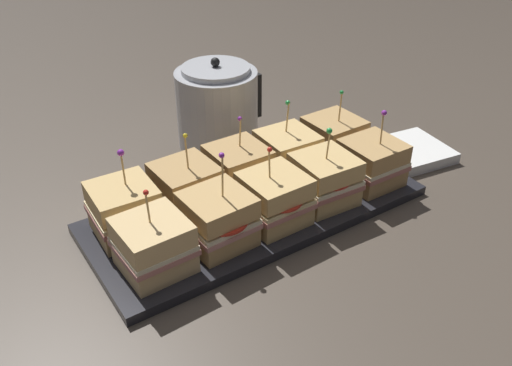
{
  "coord_description": "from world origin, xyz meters",
  "views": [
    {
      "loc": [
        -0.47,
        -0.7,
        0.6
      ],
      "look_at": [
        0.0,
        0.0,
        0.07
      ],
      "focal_mm": 38.0,
      "sensor_mm": 36.0,
      "label": 1
    }
  ],
  "objects_px": {
    "sandwich_back_far_left": "(124,210)",
    "sandwich_back_center": "(239,170)",
    "sandwich_front_left": "(218,219)",
    "sandwich_front_far_left": "(154,245)",
    "sandwich_back_left": "(186,189)",
    "sandwich_back_right": "(287,155)",
    "serving_platter": "(256,209)",
    "kettle_steel": "(217,107)",
    "sandwich_back_far_right": "(333,139)",
    "napkin_stack": "(412,151)",
    "sandwich_front_center": "(275,199)",
    "sandwich_front_right": "(324,180)",
    "sandwich_front_far_right": "(372,163)"
  },
  "relations": [
    {
      "from": "sandwich_back_far_left",
      "to": "sandwich_back_center",
      "type": "distance_m",
      "value": 0.23
    },
    {
      "from": "sandwich_front_left",
      "to": "sandwich_front_far_left",
      "type": "bearing_deg",
      "value": -179.53
    },
    {
      "from": "sandwich_front_left",
      "to": "sandwich_back_left",
      "type": "distance_m",
      "value": 0.11
    },
    {
      "from": "sandwich_back_right",
      "to": "sandwich_back_far_left",
      "type": "bearing_deg",
      "value": 179.98
    },
    {
      "from": "sandwich_back_far_left",
      "to": "serving_platter",
      "type": "bearing_deg",
      "value": -13.72
    },
    {
      "from": "sandwich_front_left",
      "to": "sandwich_back_left",
      "type": "relative_size",
      "value": 1.09
    },
    {
      "from": "sandwich_front_far_left",
      "to": "sandwich_front_left",
      "type": "bearing_deg",
      "value": 0.47
    },
    {
      "from": "sandwich_front_far_left",
      "to": "sandwich_front_left",
      "type": "height_order",
      "value": "sandwich_front_left"
    },
    {
      "from": "kettle_steel",
      "to": "sandwich_front_far_left",
      "type": "bearing_deg",
      "value": -133.0
    },
    {
      "from": "sandwich_back_far_right",
      "to": "napkin_stack",
      "type": "distance_m",
      "value": 0.2
    },
    {
      "from": "serving_platter",
      "to": "napkin_stack",
      "type": "xyz_separation_m",
      "value": [
        0.41,
        -0.01,
        0.0
      ]
    },
    {
      "from": "sandwich_back_right",
      "to": "kettle_steel",
      "type": "relative_size",
      "value": 0.77
    },
    {
      "from": "sandwich_back_far_right",
      "to": "kettle_steel",
      "type": "xyz_separation_m",
      "value": [
        -0.15,
        0.22,
        0.03
      ]
    },
    {
      "from": "sandwich_front_left",
      "to": "kettle_steel",
      "type": "height_order",
      "value": "kettle_steel"
    },
    {
      "from": "sandwich_back_right",
      "to": "napkin_stack",
      "type": "xyz_separation_m",
      "value": [
        0.3,
        -0.07,
        -0.05
      ]
    },
    {
      "from": "serving_platter",
      "to": "kettle_steel",
      "type": "height_order",
      "value": "kettle_steel"
    },
    {
      "from": "sandwich_front_center",
      "to": "napkin_stack",
      "type": "height_order",
      "value": "sandwich_front_center"
    },
    {
      "from": "serving_platter",
      "to": "sandwich_front_center",
      "type": "bearing_deg",
      "value": -88.9
    },
    {
      "from": "sandwich_back_far_left",
      "to": "napkin_stack",
      "type": "height_order",
      "value": "sandwich_back_far_left"
    },
    {
      "from": "kettle_steel",
      "to": "napkin_stack",
      "type": "xyz_separation_m",
      "value": [
        0.33,
        -0.29,
        -0.08
      ]
    },
    {
      "from": "sandwich_back_center",
      "to": "sandwich_back_far_right",
      "type": "bearing_deg",
      "value": -1.58
    },
    {
      "from": "sandwich_front_right",
      "to": "sandwich_front_far_left",
      "type": "bearing_deg",
      "value": 179.77
    },
    {
      "from": "sandwich_front_center",
      "to": "sandwich_back_far_left",
      "type": "relative_size",
      "value": 0.95
    },
    {
      "from": "sandwich_back_center",
      "to": "sandwich_front_left",
      "type": "bearing_deg",
      "value": -134.69
    },
    {
      "from": "sandwich_back_far_left",
      "to": "sandwich_back_far_right",
      "type": "relative_size",
      "value": 0.99
    },
    {
      "from": "sandwich_front_far_right",
      "to": "sandwich_back_center",
      "type": "distance_m",
      "value": 0.26
    },
    {
      "from": "serving_platter",
      "to": "sandwich_front_far_left",
      "type": "distance_m",
      "value": 0.24
    },
    {
      "from": "sandwich_back_left",
      "to": "sandwich_front_far_right",
      "type": "bearing_deg",
      "value": -18.53
    },
    {
      "from": "sandwich_front_far_right",
      "to": "sandwich_back_center",
      "type": "height_order",
      "value": "sandwich_front_far_right"
    },
    {
      "from": "sandwich_front_left",
      "to": "kettle_steel",
      "type": "xyz_separation_m",
      "value": [
        0.2,
        0.34,
        0.03
      ]
    },
    {
      "from": "sandwich_front_far_left",
      "to": "serving_platter",
      "type": "bearing_deg",
      "value": 13.77
    },
    {
      "from": "sandwich_front_far_left",
      "to": "sandwich_front_right",
      "type": "relative_size",
      "value": 0.95
    },
    {
      "from": "sandwich_front_far_left",
      "to": "sandwich_front_far_right",
      "type": "bearing_deg",
      "value": -0.25
    },
    {
      "from": "sandwich_front_right",
      "to": "kettle_steel",
      "type": "relative_size",
      "value": 0.75
    },
    {
      "from": "sandwich_back_far_left",
      "to": "sandwich_front_far_left",
      "type": "bearing_deg",
      "value": -88.96
    },
    {
      "from": "sandwich_back_center",
      "to": "napkin_stack",
      "type": "distance_m",
      "value": 0.42
    },
    {
      "from": "sandwich_front_center",
      "to": "sandwich_front_right",
      "type": "bearing_deg",
      "value": 0.2
    },
    {
      "from": "serving_platter",
      "to": "sandwich_front_center",
      "type": "relative_size",
      "value": 4.19
    },
    {
      "from": "sandwich_back_right",
      "to": "kettle_steel",
      "type": "distance_m",
      "value": 0.23
    },
    {
      "from": "kettle_steel",
      "to": "sandwich_front_left",
      "type": "bearing_deg",
      "value": -120.33
    },
    {
      "from": "sandwich_front_left",
      "to": "sandwich_back_right",
      "type": "distance_m",
      "value": 0.25
    },
    {
      "from": "kettle_steel",
      "to": "napkin_stack",
      "type": "height_order",
      "value": "kettle_steel"
    },
    {
      "from": "sandwich_front_far_left",
      "to": "sandwich_front_far_right",
      "type": "height_order",
      "value": "sandwich_front_far_right"
    },
    {
      "from": "napkin_stack",
      "to": "sandwich_back_right",
      "type": "bearing_deg",
      "value": 166.85
    },
    {
      "from": "sandwich_back_far_left",
      "to": "napkin_stack",
      "type": "xyz_separation_m",
      "value": [
        0.64,
        -0.07,
        -0.05
      ]
    },
    {
      "from": "serving_platter",
      "to": "sandwich_front_far_left",
      "type": "bearing_deg",
      "value": -166.23
    },
    {
      "from": "sandwich_back_far_left",
      "to": "sandwich_back_right",
      "type": "xyz_separation_m",
      "value": [
        0.35,
        -0.0,
        -0.0
      ]
    },
    {
      "from": "sandwich_front_far_left",
      "to": "sandwich_back_center",
      "type": "distance_m",
      "value": 0.26
    },
    {
      "from": "sandwich_front_left",
      "to": "sandwich_front_far_right",
      "type": "distance_m",
      "value": 0.35
    },
    {
      "from": "kettle_steel",
      "to": "sandwich_front_far_right",
      "type": "bearing_deg",
      "value": -65.77
    }
  ]
}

